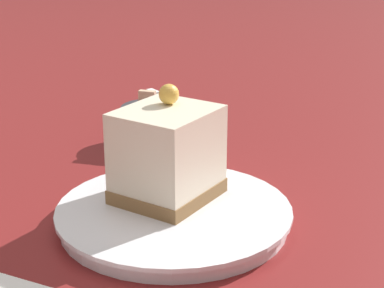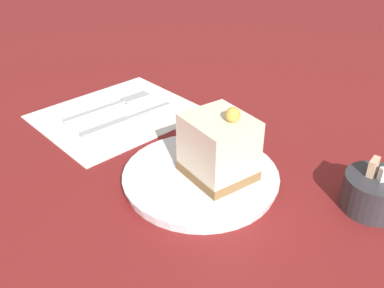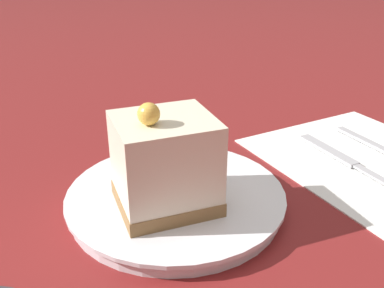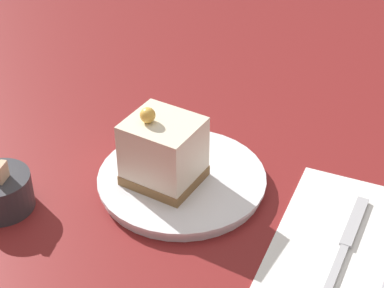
# 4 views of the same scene
# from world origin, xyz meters

# --- Properties ---
(ground_plane) EXTENTS (4.00, 4.00, 0.00)m
(ground_plane) POSITION_xyz_m (0.00, 0.00, 0.00)
(ground_plane) COLOR maroon
(plate) EXTENTS (0.21, 0.21, 0.02)m
(plate) POSITION_xyz_m (-0.04, -0.02, 0.01)
(plate) COLOR white
(plate) RESTS_ON ground_plane
(cake_slice) EXTENTS (0.09, 0.08, 0.10)m
(cake_slice) POSITION_xyz_m (-0.02, -0.00, 0.06)
(cake_slice) COLOR olive
(cake_slice) RESTS_ON plate
(sugar_bowl) EXTENTS (0.08, 0.08, 0.07)m
(sugar_bowl) POSITION_xyz_m (0.13, 0.13, 0.02)
(sugar_bowl) COLOR #333338
(sugar_bowl) RESTS_ON ground_plane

